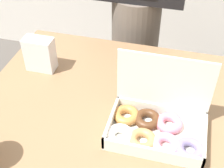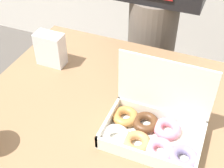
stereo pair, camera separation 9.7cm
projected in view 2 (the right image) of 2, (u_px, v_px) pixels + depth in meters
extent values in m
cube|color=white|center=(152.00, 139.00, 0.97)|extent=(0.30, 0.19, 0.01)
cube|color=white|center=(109.00, 121.00, 1.00)|extent=(0.01, 0.19, 0.04)
cube|color=white|center=(200.00, 149.00, 0.91)|extent=(0.01, 0.19, 0.04)
cube|color=white|center=(143.00, 157.00, 0.89)|extent=(0.30, 0.01, 0.04)
cube|color=white|center=(161.00, 114.00, 1.02)|extent=(0.30, 0.01, 0.04)
cube|color=white|center=(165.00, 86.00, 0.95)|extent=(0.30, 0.01, 0.19)
torus|color=white|center=(115.00, 136.00, 0.96)|extent=(0.12, 0.12, 0.03)
torus|color=#A87038|center=(125.00, 116.00, 1.02)|extent=(0.12, 0.12, 0.03)
torus|color=#B27F4C|center=(137.00, 143.00, 0.94)|extent=(0.12, 0.12, 0.03)
torus|color=#4C2D19|center=(146.00, 123.00, 1.00)|extent=(0.12, 0.12, 0.03)
torus|color=pink|center=(159.00, 150.00, 0.92)|extent=(0.12, 0.12, 0.03)
torus|color=pink|center=(167.00, 129.00, 0.98)|extent=(0.11, 0.11, 0.03)
torus|color=slate|center=(183.00, 157.00, 0.90)|extent=(0.12, 0.12, 0.03)
cube|color=silver|center=(50.00, 49.00, 1.24)|extent=(0.11, 0.06, 0.14)
cylinder|color=#665B51|center=(148.00, 74.00, 1.75)|extent=(0.24, 0.24, 0.91)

